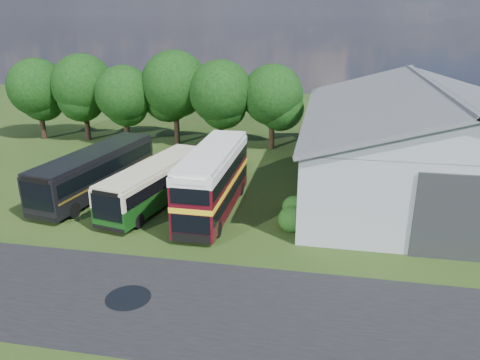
% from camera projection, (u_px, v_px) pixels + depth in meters
% --- Properties ---
extents(ground, '(120.00, 120.00, 0.00)m').
position_uv_depth(ground, '(177.00, 270.00, 25.08)').
color(ground, '#1E3611').
rests_on(ground, ground).
extents(asphalt_road, '(60.00, 8.00, 0.02)m').
position_uv_depth(asphalt_road, '(219.00, 308.00, 21.78)').
color(asphalt_road, black).
rests_on(asphalt_road, ground).
extents(puddle, '(2.20, 2.20, 0.01)m').
position_uv_depth(puddle, '(128.00, 298.00, 22.57)').
color(puddle, black).
rests_on(puddle, ground).
extents(storage_shed, '(18.80, 24.80, 8.15)m').
position_uv_depth(storage_shed, '(427.00, 135.00, 35.83)').
color(storage_shed, gray).
rests_on(storage_shed, ground).
extents(tree_far_left, '(6.12, 6.12, 8.64)m').
position_uv_depth(tree_far_left, '(37.00, 87.00, 49.45)').
color(tree_far_left, black).
rests_on(tree_far_left, ground).
extents(tree_left_a, '(6.46, 6.46, 9.12)m').
position_uv_depth(tree_left_a, '(83.00, 85.00, 48.93)').
color(tree_left_a, black).
rests_on(tree_left_a, ground).
extents(tree_left_b, '(5.78, 5.78, 8.16)m').
position_uv_depth(tree_left_b, '(124.00, 94.00, 47.34)').
color(tree_left_b, black).
rests_on(tree_left_b, ground).
extents(tree_mid, '(6.80, 6.80, 9.60)m').
position_uv_depth(tree_mid, '(175.00, 84.00, 47.35)').
color(tree_mid, black).
rests_on(tree_mid, ground).
extents(tree_right_a, '(6.26, 6.26, 8.83)m').
position_uv_depth(tree_right_a, '(221.00, 92.00, 45.71)').
color(tree_right_a, black).
rests_on(tree_right_a, ground).
extents(tree_right_b, '(5.98, 5.98, 8.45)m').
position_uv_depth(tree_right_b, '(273.00, 95.00, 45.66)').
color(tree_right_b, black).
rests_on(tree_right_b, ground).
extents(shrub_front, '(1.70, 1.70, 1.70)m').
position_uv_depth(shrub_front, '(291.00, 230.00, 29.65)').
color(shrub_front, '#194714').
rests_on(shrub_front, ground).
extents(shrub_mid, '(1.60, 1.60, 1.60)m').
position_uv_depth(shrub_mid, '(294.00, 217.00, 31.50)').
color(shrub_mid, '#194714').
rests_on(shrub_mid, ground).
extents(bus_green_single, '(4.68, 11.21, 3.01)m').
position_uv_depth(bus_green_single, '(155.00, 183.00, 33.16)').
color(bus_green_single, black).
rests_on(bus_green_single, ground).
extents(bus_maroon_double, '(2.83, 10.60, 4.54)m').
position_uv_depth(bus_maroon_double, '(213.00, 181.00, 31.56)').
color(bus_maroon_double, black).
rests_on(bus_maroon_double, ground).
extents(bus_dark_single, '(4.74, 12.42, 3.34)m').
position_uv_depth(bus_dark_single, '(96.00, 171.00, 35.07)').
color(bus_dark_single, black).
rests_on(bus_dark_single, ground).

